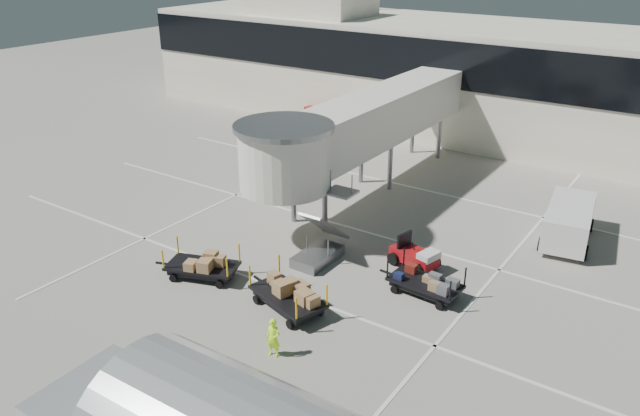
{
  "coord_description": "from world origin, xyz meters",
  "views": [
    {
      "loc": [
        13.31,
        -16.37,
        14.16
      ],
      "look_at": [
        -2.26,
        6.47,
        2.0
      ],
      "focal_mm": 35.0,
      "sensor_mm": 36.0,
      "label": 1
    }
  ],
  "objects_px": {
    "baggage_tug": "(415,256)",
    "suitcase_cart": "(425,283)",
    "minivan": "(569,219)",
    "box_cart_near": "(285,294)",
    "belt_loader": "(329,118)",
    "box_cart_far": "(204,265)",
    "ground_worker": "(273,338)"
  },
  "relations": [
    {
      "from": "baggage_tug",
      "to": "belt_loader",
      "type": "bearing_deg",
      "value": 147.29
    },
    {
      "from": "box_cart_near",
      "to": "belt_loader",
      "type": "xyz_separation_m",
      "value": [
        -13.05,
        23.0,
        0.13
      ]
    },
    {
      "from": "suitcase_cart",
      "to": "box_cart_far",
      "type": "distance_m",
      "value": 9.79
    },
    {
      "from": "baggage_tug",
      "to": "suitcase_cart",
      "type": "distance_m",
      "value": 2.38
    },
    {
      "from": "box_cart_far",
      "to": "ground_worker",
      "type": "height_order",
      "value": "ground_worker"
    },
    {
      "from": "suitcase_cart",
      "to": "minivan",
      "type": "relative_size",
      "value": 0.72
    },
    {
      "from": "suitcase_cart",
      "to": "minivan",
      "type": "height_order",
      "value": "minivan"
    },
    {
      "from": "box_cart_near",
      "to": "minivan",
      "type": "height_order",
      "value": "minivan"
    },
    {
      "from": "baggage_tug",
      "to": "box_cart_near",
      "type": "relative_size",
      "value": 0.58
    },
    {
      "from": "box_cart_far",
      "to": "belt_loader",
      "type": "relative_size",
      "value": 0.95
    },
    {
      "from": "ground_worker",
      "to": "belt_loader",
      "type": "relative_size",
      "value": 0.37
    },
    {
      "from": "box_cart_near",
      "to": "minivan",
      "type": "relative_size",
      "value": 0.79
    },
    {
      "from": "ground_worker",
      "to": "minivan",
      "type": "bearing_deg",
      "value": 60.33
    },
    {
      "from": "baggage_tug",
      "to": "ground_worker",
      "type": "height_order",
      "value": "ground_worker"
    },
    {
      "from": "minivan",
      "to": "box_cart_far",
      "type": "bearing_deg",
      "value": -142.29
    },
    {
      "from": "box_cart_far",
      "to": "minivan",
      "type": "bearing_deg",
      "value": 26.64
    },
    {
      "from": "baggage_tug",
      "to": "suitcase_cart",
      "type": "bearing_deg",
      "value": -39.82
    },
    {
      "from": "minivan",
      "to": "belt_loader",
      "type": "xyz_separation_m",
      "value": [
        -21.01,
        10.04,
        -0.4
      ]
    },
    {
      "from": "box_cart_near",
      "to": "belt_loader",
      "type": "height_order",
      "value": "belt_loader"
    },
    {
      "from": "baggage_tug",
      "to": "box_cart_far",
      "type": "relative_size",
      "value": 0.62
    },
    {
      "from": "baggage_tug",
      "to": "box_cart_near",
      "type": "height_order",
      "value": "box_cart_near"
    },
    {
      "from": "belt_loader",
      "to": "box_cart_near",
      "type": "bearing_deg",
      "value": -57.98
    },
    {
      "from": "baggage_tug",
      "to": "box_cart_far",
      "type": "distance_m",
      "value": 9.64
    },
    {
      "from": "ground_worker",
      "to": "belt_loader",
      "type": "xyz_separation_m",
      "value": [
        -14.67,
        25.83,
        -0.02
      ]
    },
    {
      "from": "minivan",
      "to": "baggage_tug",
      "type": "bearing_deg",
      "value": -135.06
    },
    {
      "from": "belt_loader",
      "to": "minivan",
      "type": "bearing_deg",
      "value": -23.1
    },
    {
      "from": "baggage_tug",
      "to": "belt_loader",
      "type": "height_order",
      "value": "belt_loader"
    },
    {
      "from": "box_cart_far",
      "to": "baggage_tug",
      "type": "bearing_deg",
      "value": 20.26
    },
    {
      "from": "suitcase_cart",
      "to": "belt_loader",
      "type": "bearing_deg",
      "value": 135.83
    },
    {
      "from": "baggage_tug",
      "to": "minivan",
      "type": "relative_size",
      "value": 0.46
    },
    {
      "from": "ground_worker",
      "to": "suitcase_cart",
      "type": "bearing_deg",
      "value": 61.37
    },
    {
      "from": "minivan",
      "to": "box_cart_near",
      "type": "bearing_deg",
      "value": -130.02
    }
  ]
}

